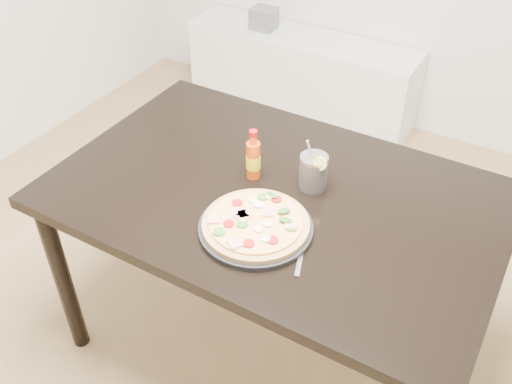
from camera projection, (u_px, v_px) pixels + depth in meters
The scene contains 8 objects.
dining_table at pixel (275, 211), 1.84m from camera, with size 1.40×0.90×0.75m.
plate at pixel (256, 228), 1.65m from camera, with size 0.33×0.33×0.02m, color black.
pizza at pixel (256, 223), 1.64m from camera, with size 0.31×0.31×0.03m.
hot_sauce_bottle at pixel (253, 159), 1.81m from camera, with size 0.05×0.05×0.18m.
cola_cup at pixel (313, 173), 1.78m from camera, with size 0.09×0.09×0.18m.
fork at pixel (302, 250), 1.58m from camera, with size 0.08×0.18×0.00m.
media_console at pixel (301, 75), 3.47m from camera, with size 1.40×0.34×0.50m, color white.
cd_stack at pixel (264, 18), 3.36m from camera, with size 0.14×0.12×0.13m.
Camera 1 is at (0.56, -0.79, 1.87)m, focal length 40.00 mm.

